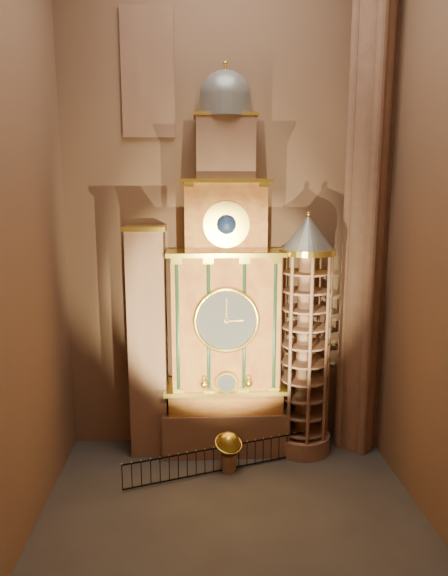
{
  "coord_description": "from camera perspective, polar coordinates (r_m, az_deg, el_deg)",
  "views": [
    {
      "loc": [
        -1.15,
        -16.88,
        11.55
      ],
      "look_at": [
        -0.15,
        3.0,
        7.87
      ],
      "focal_mm": 32.0,
      "sensor_mm": 36.0,
      "label": 1
    }
  ],
  "objects": [
    {
      "name": "floor",
      "position": [
        20.49,
        0.92,
        -23.85
      ],
      "size": [
        14.0,
        14.0,
        0.0
      ],
      "primitive_type": "plane",
      "color": "#383330",
      "rests_on": "ground"
    },
    {
      "name": "wall_back",
      "position": [
        22.92,
        0.0,
        9.1
      ],
      "size": [
        22.0,
        0.0,
        22.0
      ],
      "primitive_type": "plane",
      "rotation": [
        1.57,
        0.0,
        0.0
      ],
      "color": "#835E46",
      "rests_on": "floor"
    },
    {
      "name": "wall_left",
      "position": [
        17.88,
        -22.2,
        7.94
      ],
      "size": [
        0.0,
        22.0,
        22.0
      ],
      "primitive_type": "plane",
      "rotation": [
        1.57,
        0.0,
        1.57
      ],
      "color": "#835E46",
      "rests_on": "floor"
    },
    {
      "name": "wall_right",
      "position": [
        18.75,
        23.12,
        7.96
      ],
      "size": [
        0.0,
        22.0,
        22.0
      ],
      "primitive_type": "plane",
      "rotation": [
        1.57,
        0.0,
        -1.57
      ],
      "color": "#835E46",
      "rests_on": "floor"
    },
    {
      "name": "astronomical_clock",
      "position": [
        22.41,
        0.13,
        -2.09
      ],
      "size": [
        5.6,
        2.41,
        16.7
      ],
      "color": "#8C634C",
      "rests_on": "floor"
    },
    {
      "name": "portrait_tower",
      "position": [
        22.89,
        -8.45,
        -5.88
      ],
      "size": [
        1.8,
        1.6,
        10.2
      ],
      "color": "#8C634C",
      "rests_on": "floor"
    },
    {
      "name": "stair_turret",
      "position": [
        22.95,
        8.97,
        -5.55
      ],
      "size": [
        2.5,
        2.5,
        10.8
      ],
      "color": "#8C634C",
      "rests_on": "floor"
    },
    {
      "name": "gothic_pier",
      "position": [
        23.06,
        15.64,
        8.72
      ],
      "size": [
        2.04,
        2.04,
        22.0
      ],
      "color": "#8C634C",
      "rests_on": "floor"
    },
    {
      "name": "stained_glass_window",
      "position": [
        23.42,
        -8.49,
        22.57
      ],
      "size": [
        2.2,
        0.14,
        5.2
      ],
      "color": "navy",
      "rests_on": "wall_back"
    },
    {
      "name": "celestial_globe",
      "position": [
        22.57,
        0.51,
        -17.33
      ],
      "size": [
        1.51,
        1.47,
        1.71
      ],
      "color": "#8C634C",
      "rests_on": "floor"
    },
    {
      "name": "iron_railing",
      "position": [
        22.58,
        -0.69,
        -18.54
      ],
      "size": [
        7.6,
        2.45,
        1.1
      ],
      "color": "black",
      "rests_on": "floor"
    }
  ]
}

